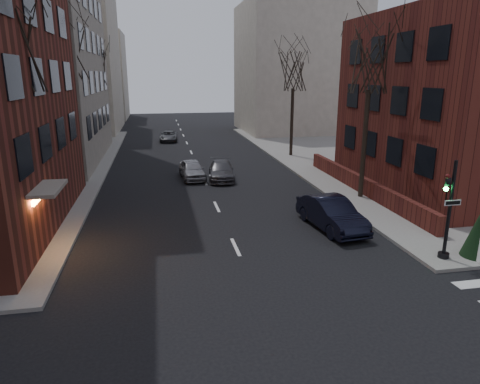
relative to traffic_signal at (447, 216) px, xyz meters
name	(u,v)px	position (x,y,z in m)	size (l,w,h in m)	color
building_right_brick	(473,104)	(8.56, 10.01, 3.59)	(12.00, 14.00, 11.00)	#5C221A
low_wall_right	(361,184)	(1.36, 10.01, -1.26)	(0.35, 16.00, 1.00)	#5C221A
building_distant_la	(59,60)	(-22.94, 46.01, 7.09)	(14.00, 16.00, 18.00)	beige
building_distant_ra	(297,69)	(7.06, 41.01, 6.09)	(14.00, 14.00, 16.00)	beige
building_distant_lb	(94,76)	(-20.94, 63.01, 5.09)	(10.00, 12.00, 14.00)	beige
traffic_signal	(447,216)	(0.00, 0.00, 0.00)	(0.76, 0.44, 4.00)	black
tree_left_a	(5,43)	(-16.74, 5.01, 6.56)	(4.18, 4.18, 10.26)	#2D231C
tree_left_b	(65,49)	(-16.74, 17.01, 7.00)	(4.40, 4.40, 10.80)	#2D231C
tree_left_c	(95,66)	(-16.74, 31.01, 6.12)	(3.96, 3.96, 9.72)	#2D231C
tree_right_a	(371,61)	(0.86, 9.01, 6.12)	(3.96, 3.96, 9.72)	#2D231C
tree_right_b	(293,71)	(0.86, 23.01, 5.68)	(3.74, 3.74, 9.18)	#2D231C
streetlamp_near	(71,127)	(-16.14, 13.01, 2.33)	(0.36, 0.36, 6.28)	black
streetlamp_far	(106,105)	(-16.14, 33.01, 2.33)	(0.36, 0.36, 6.28)	black
parked_sedan	(331,214)	(-2.94, 4.42, -1.14)	(1.63, 4.68, 1.54)	black
car_lane_silver	(192,169)	(-8.74, 16.11, -1.23)	(1.60, 3.97, 1.35)	gray
car_lane_gray	(221,171)	(-6.69, 15.55, -1.27)	(1.79, 4.40, 1.28)	#3F3E44
car_lane_far	(169,136)	(-9.85, 34.57, -1.35)	(1.86, 4.04, 1.12)	#45464B
evergreen_shrub	(479,232)	(1.46, -0.12, -0.74)	(1.23, 1.23, 2.04)	black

